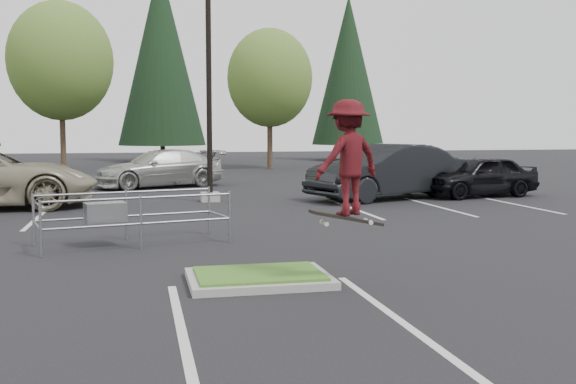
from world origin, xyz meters
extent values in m
plane|color=black|center=(0.00, 0.00, 0.00)|extent=(120.00, 120.00, 0.00)
cube|color=gray|center=(0.00, 0.00, 0.06)|extent=(2.20, 1.60, 0.12)
cube|color=#31581C|center=(0.00, 0.00, 0.13)|extent=(1.95, 1.35, 0.05)
cube|color=beige|center=(-4.50, 9.00, 0.00)|extent=(0.12, 5.20, 0.01)
cube|color=beige|center=(4.50, 9.00, 0.00)|extent=(0.12, 5.20, 0.01)
cube|color=beige|center=(7.20, 9.00, 0.00)|extent=(0.12, 5.20, 0.01)
cube|color=beige|center=(9.90, 9.00, 0.00)|extent=(0.12, 5.20, 0.01)
cube|color=beige|center=(-1.35, -3.00, 0.00)|extent=(0.12, 6.00, 0.01)
cube|color=beige|center=(1.35, -3.00, 0.00)|extent=(0.12, 6.00, 0.01)
cube|color=gray|center=(0.50, 12.00, 0.15)|extent=(0.60, 0.60, 0.30)
cylinder|color=black|center=(0.50, 12.00, 5.00)|extent=(0.18, 0.18, 10.00)
cylinder|color=#38281C|center=(-6.00, 30.50, 1.75)|extent=(0.32, 0.32, 3.50)
ellipsoid|color=#3E6725|center=(-6.00, 30.50, 6.26)|extent=(5.89, 5.89, 6.77)
sphere|color=#3E6725|center=(-5.40, 30.20, 5.52)|extent=(3.68, 3.68, 3.68)
sphere|color=#3E6725|center=(-6.50, 30.90, 5.70)|extent=(4.05, 4.05, 4.05)
cylinder|color=#38281C|center=(6.00, 29.80, 1.52)|extent=(0.32, 0.32, 3.04)
ellipsoid|color=#3E6725|center=(6.00, 29.80, 5.44)|extent=(5.12, 5.12, 5.89)
sphere|color=#3E6725|center=(6.60, 29.50, 4.80)|extent=(3.20, 3.20, 3.20)
sphere|color=#3E6725|center=(5.50, 30.20, 4.96)|extent=(3.52, 3.52, 3.52)
cylinder|color=#38281C|center=(0.00, 40.50, 0.60)|extent=(0.36, 0.36, 1.20)
cone|color=black|center=(0.00, 40.50, 7.85)|extent=(6.38, 6.38, 13.30)
cylinder|color=#38281C|center=(14.00, 39.50, 0.60)|extent=(0.36, 0.36, 1.20)
cone|color=black|center=(14.00, 39.50, 6.85)|extent=(5.50, 5.50, 11.30)
cylinder|color=gray|center=(-3.62, 2.93, 0.54)|extent=(0.06, 0.06, 1.08)
cylinder|color=gray|center=(-3.92, 4.21, 0.54)|extent=(0.06, 0.06, 1.08)
cylinder|color=gray|center=(-1.78, 3.36, 0.54)|extent=(0.06, 0.06, 1.08)
cylinder|color=gray|center=(-2.09, 4.64, 0.54)|extent=(0.06, 0.06, 1.08)
cylinder|color=gray|center=(0.05, 3.79, 0.54)|extent=(0.06, 0.06, 1.08)
cylinder|color=gray|center=(-0.25, 5.07, 0.54)|extent=(0.06, 0.06, 1.08)
cylinder|color=gray|center=(-1.78, 3.36, 0.52)|extent=(3.68, 0.91, 0.05)
cylinder|color=gray|center=(-1.78, 3.36, 1.04)|extent=(3.68, 0.91, 0.05)
cylinder|color=gray|center=(-2.09, 4.64, 0.52)|extent=(3.68, 0.91, 0.05)
cylinder|color=gray|center=(-2.09, 4.64, 1.04)|extent=(3.68, 0.91, 0.05)
cube|color=gray|center=(-2.48, 3.87, 0.68)|extent=(0.89, 0.66, 0.45)
cube|color=black|center=(1.20, -0.71, 1.07)|extent=(1.13, 0.42, 0.27)
cylinder|color=beige|center=(0.86, -0.82, 1.01)|extent=(0.07, 0.04, 0.07)
cylinder|color=beige|center=(0.86, -0.60, 1.01)|extent=(0.07, 0.04, 0.07)
cylinder|color=beige|center=(1.54, -0.82, 1.01)|extent=(0.07, 0.04, 0.07)
cylinder|color=beige|center=(1.54, -0.60, 1.01)|extent=(0.07, 0.04, 0.07)
imported|color=maroon|center=(1.20, -0.71, 1.98)|extent=(1.26, 1.00, 1.71)
imported|color=black|center=(6.50, 11.50, 0.94)|extent=(6.03, 3.83, 1.88)
imported|color=black|center=(10.00, 11.50, 0.74)|extent=(4.57, 2.47, 1.48)
imported|color=#A8A8A3|center=(-0.87, 18.00, 0.77)|extent=(5.75, 3.91, 1.54)
camera|label=1|loc=(-1.82, -10.22, 2.40)|focal=42.00mm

